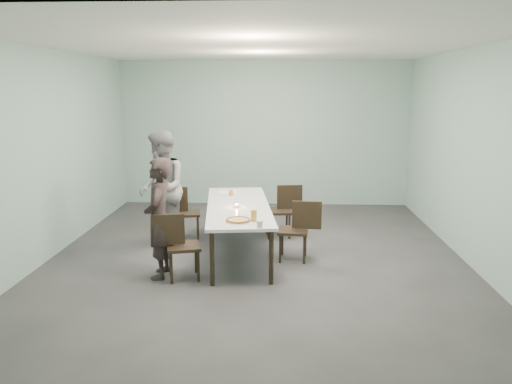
{
  "coord_description": "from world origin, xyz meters",
  "views": [
    {
      "loc": [
        0.33,
        -6.95,
        2.44
      ],
      "look_at": [
        0.0,
        -0.08,
        1.0
      ],
      "focal_mm": 35.0,
      "sensor_mm": 36.0,
      "label": 1
    }
  ],
  "objects_px": {
    "water_tumbler": "(260,224)",
    "chair_far_right": "(283,207)",
    "chair_near_left": "(177,242)",
    "diner_near": "(159,218)",
    "chair_far_left": "(182,209)",
    "table": "(238,209)",
    "beer_glass": "(254,216)",
    "chair_near_right": "(299,226)",
    "diner_far": "(162,188)",
    "pizza": "(238,220)",
    "amber_tumbler": "(231,193)",
    "tealight": "(237,206)",
    "side_plate": "(244,213)"
  },
  "relations": [
    {
      "from": "chair_near_left",
      "to": "amber_tumbler",
      "type": "height_order",
      "value": "chair_near_left"
    },
    {
      "from": "chair_near_left",
      "to": "side_plate",
      "type": "relative_size",
      "value": 4.83
    },
    {
      "from": "amber_tumbler",
      "to": "chair_near_right",
      "type": "bearing_deg",
      "value": -39.98
    },
    {
      "from": "diner_far",
      "to": "side_plate",
      "type": "xyz_separation_m",
      "value": [
        1.36,
        -0.96,
        -0.15
      ]
    },
    {
      "from": "water_tumbler",
      "to": "amber_tumbler",
      "type": "bearing_deg",
      "value": 106.07
    },
    {
      "from": "chair_near_right",
      "to": "diner_near",
      "type": "xyz_separation_m",
      "value": [
        -1.83,
        -0.74,
        0.29
      ]
    },
    {
      "from": "chair_near_left",
      "to": "diner_near",
      "type": "distance_m",
      "value": 0.38
    },
    {
      "from": "chair_far_right",
      "to": "side_plate",
      "type": "distance_m",
      "value": 1.58
    },
    {
      "from": "diner_near",
      "to": "pizza",
      "type": "distance_m",
      "value": 1.02
    },
    {
      "from": "tealight",
      "to": "chair_near_right",
      "type": "bearing_deg",
      "value": -4.96
    },
    {
      "from": "chair_near_left",
      "to": "diner_far",
      "type": "distance_m",
      "value": 1.63
    },
    {
      "from": "table",
      "to": "amber_tumbler",
      "type": "distance_m",
      "value": 0.69
    },
    {
      "from": "chair_near_right",
      "to": "water_tumbler",
      "type": "bearing_deg",
      "value": 67.31
    },
    {
      "from": "tealight",
      "to": "pizza",
      "type": "bearing_deg",
      "value": -83.63
    },
    {
      "from": "table",
      "to": "chair_far_left",
      "type": "bearing_deg",
      "value": 144.4
    },
    {
      "from": "chair_near_right",
      "to": "pizza",
      "type": "relative_size",
      "value": 2.56
    },
    {
      "from": "amber_tumbler",
      "to": "pizza",
      "type": "bearing_deg",
      "value": -81.13
    },
    {
      "from": "pizza",
      "to": "beer_glass",
      "type": "xyz_separation_m",
      "value": [
        0.2,
        0.02,
        0.06
      ]
    },
    {
      "from": "pizza",
      "to": "side_plate",
      "type": "xyz_separation_m",
      "value": [
        0.04,
        0.42,
        -0.01
      ]
    },
    {
      "from": "chair_far_right",
      "to": "tealight",
      "type": "relative_size",
      "value": 15.54
    },
    {
      "from": "amber_tumbler",
      "to": "tealight",
      "type": "bearing_deg",
      "value": -78.73
    },
    {
      "from": "chair_near_left",
      "to": "diner_far",
      "type": "height_order",
      "value": "diner_far"
    },
    {
      "from": "water_tumbler",
      "to": "tealight",
      "type": "height_order",
      "value": "water_tumbler"
    },
    {
      "from": "water_tumbler",
      "to": "side_plate",
      "type": "bearing_deg",
      "value": 109.54
    },
    {
      "from": "chair_near_right",
      "to": "side_plate",
      "type": "xyz_separation_m",
      "value": [
        -0.77,
        -0.29,
        0.25
      ]
    },
    {
      "from": "chair_near_right",
      "to": "chair_far_right",
      "type": "xyz_separation_m",
      "value": [
        -0.22,
        1.17,
        0.0
      ]
    },
    {
      "from": "table",
      "to": "chair_far_right",
      "type": "xyz_separation_m",
      "value": [
        0.67,
        0.94,
        -0.19
      ]
    },
    {
      "from": "chair_far_left",
      "to": "side_plate",
      "type": "relative_size",
      "value": 4.83
    },
    {
      "from": "pizza",
      "to": "chair_far_left",
      "type": "bearing_deg",
      "value": 122.87
    },
    {
      "from": "diner_far",
      "to": "side_plate",
      "type": "height_order",
      "value": "diner_far"
    },
    {
      "from": "table",
      "to": "chair_far_right",
      "type": "distance_m",
      "value": 1.17
    },
    {
      "from": "table",
      "to": "pizza",
      "type": "height_order",
      "value": "pizza"
    },
    {
      "from": "water_tumbler",
      "to": "chair_far_right",
      "type": "bearing_deg",
      "value": 82.05
    },
    {
      "from": "chair_near_right",
      "to": "diner_far",
      "type": "height_order",
      "value": "diner_far"
    },
    {
      "from": "amber_tumbler",
      "to": "chair_far_left",
      "type": "bearing_deg",
      "value": 177.03
    },
    {
      "from": "beer_glass",
      "to": "tealight",
      "type": "distance_m",
      "value": 0.82
    },
    {
      "from": "diner_near",
      "to": "pizza",
      "type": "xyz_separation_m",
      "value": [
        1.02,
        0.03,
        -0.02
      ]
    },
    {
      "from": "diner_far",
      "to": "chair_far_right",
      "type": "bearing_deg",
      "value": 82.57
    },
    {
      "from": "table",
      "to": "chair_far_left",
      "type": "distance_m",
      "value": 1.22
    },
    {
      "from": "diner_near",
      "to": "side_plate",
      "type": "bearing_deg",
      "value": 109.37
    },
    {
      "from": "diner_far",
      "to": "water_tumbler",
      "type": "relative_size",
      "value": 20.08
    },
    {
      "from": "chair_near_left",
      "to": "diner_near",
      "type": "height_order",
      "value": "diner_near"
    },
    {
      "from": "table",
      "to": "pizza",
      "type": "bearing_deg",
      "value": -85.24
    },
    {
      "from": "beer_glass",
      "to": "diner_far",
      "type": "bearing_deg",
      "value": 138.12
    },
    {
      "from": "table",
      "to": "side_plate",
      "type": "relative_size",
      "value": 14.93
    },
    {
      "from": "table",
      "to": "amber_tumbler",
      "type": "relative_size",
      "value": 33.6
    },
    {
      "from": "chair_far_left",
      "to": "chair_near_right",
      "type": "xyz_separation_m",
      "value": [
        1.87,
        -0.93,
        0.0
      ]
    },
    {
      "from": "chair_far_right",
      "to": "diner_near",
      "type": "distance_m",
      "value": 2.51
    },
    {
      "from": "diner_near",
      "to": "beer_glass",
      "type": "bearing_deg",
      "value": 89.14
    },
    {
      "from": "chair_far_left",
      "to": "table",
      "type": "bearing_deg",
      "value": -45.74
    }
  ]
}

